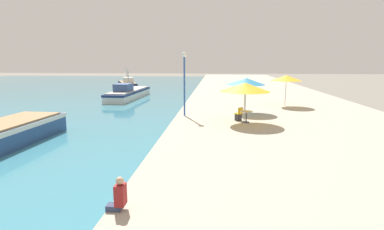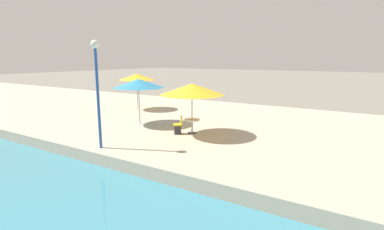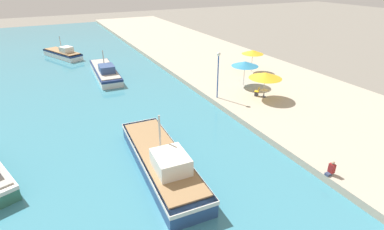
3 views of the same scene
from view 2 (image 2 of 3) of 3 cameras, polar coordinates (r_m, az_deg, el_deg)
quay_promenade at (r=30.22m, az=-25.47°, el=1.93°), size 16.00×90.00×0.56m
cafe_umbrella_pink at (r=14.91m, az=0.00°, el=4.93°), size 3.20×3.20×2.59m
cafe_umbrella_white at (r=17.67m, az=-10.16°, el=5.97°), size 2.92×2.92×2.65m
cafe_umbrella_striped at (r=22.94m, az=-10.48°, el=7.16°), size 2.66×2.66×2.68m
cafe_table at (r=15.37m, az=0.01°, el=-1.59°), size 0.80×0.80×0.74m
cafe_chair_left at (r=15.35m, az=-2.67°, el=-2.41°), size 0.58×0.59×0.91m
lamppost at (r=13.13m, az=-17.68°, el=7.08°), size 0.36×0.36×4.56m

